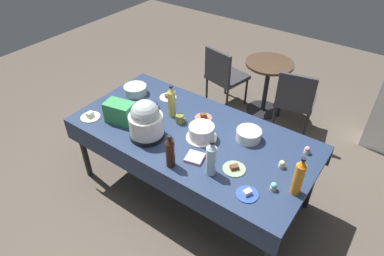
{
  "coord_description": "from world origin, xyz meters",
  "views": [
    {
      "loc": [
        1.37,
        -1.9,
        2.63
      ],
      "look_at": [
        0.0,
        0.0,
        0.8
      ],
      "focal_mm": 31.45,
      "sensor_mm": 36.0,
      "label": 1
    }
  ],
  "objects_px": {
    "soda_bottle_orange_juice": "(299,177)",
    "dessert_plate_cream": "(90,116)",
    "dessert_plate_white": "(168,97)",
    "soda_bottle_ginger_ale": "(172,102)",
    "maroon_chair_left": "(224,74)",
    "potluck_table": "(192,138)",
    "round_cafe_table": "(268,78)",
    "dessert_plate_coral": "(204,117)",
    "frosted_layer_cake": "(202,132)",
    "soda_bottle_water": "(211,159)",
    "cupcake_cocoa": "(307,150)",
    "cupcake_mint": "(282,164)",
    "coffee_mug_navy": "(154,107)",
    "dessert_plate_sage": "(234,168)",
    "glass_salad_bowl": "(135,90)",
    "soda_bottle_cola": "(170,152)",
    "dessert_plate_cobalt": "(247,194)",
    "slow_cooker": "(146,121)",
    "cupcake_vanilla": "(274,187)",
    "maroon_chair_right": "(295,98)",
    "soda_carton": "(120,112)",
    "coffee_mug_olive": "(180,119)",
    "ceramic_snack_bowl": "(249,135)"
  },
  "relations": [
    {
      "from": "soda_bottle_orange_juice",
      "to": "dessert_plate_cream",
      "type": "bearing_deg",
      "value": -172.61
    },
    {
      "from": "dessert_plate_white",
      "to": "soda_bottle_ginger_ale",
      "type": "xyz_separation_m",
      "value": [
        0.23,
        -0.21,
        0.14
      ]
    },
    {
      "from": "dessert_plate_cream",
      "to": "maroon_chair_left",
      "type": "relative_size",
      "value": 0.22
    },
    {
      "from": "potluck_table",
      "to": "round_cafe_table",
      "type": "height_order",
      "value": "potluck_table"
    },
    {
      "from": "dessert_plate_coral",
      "to": "soda_bottle_orange_juice",
      "type": "bearing_deg",
      "value": -19.09
    },
    {
      "from": "dessert_plate_coral",
      "to": "round_cafe_table",
      "type": "distance_m",
      "value": 1.5
    },
    {
      "from": "frosted_layer_cake",
      "to": "soda_bottle_water",
      "type": "distance_m",
      "value": 0.43
    },
    {
      "from": "dessert_plate_coral",
      "to": "soda_bottle_ginger_ale",
      "type": "height_order",
      "value": "soda_bottle_ginger_ale"
    },
    {
      "from": "cupcake_cocoa",
      "to": "maroon_chair_left",
      "type": "xyz_separation_m",
      "value": [
        -1.5,
        1.16,
        -0.29
      ]
    },
    {
      "from": "dessert_plate_cream",
      "to": "cupcake_cocoa",
      "type": "xyz_separation_m",
      "value": [
        1.85,
        0.71,
        0.02
      ]
    },
    {
      "from": "dessert_plate_white",
      "to": "cupcake_mint",
      "type": "height_order",
      "value": "cupcake_mint"
    },
    {
      "from": "dessert_plate_coral",
      "to": "maroon_chair_left",
      "type": "distance_m",
      "value": 1.39
    },
    {
      "from": "potluck_table",
      "to": "coffee_mug_navy",
      "type": "xyz_separation_m",
      "value": [
        -0.49,
        0.06,
        0.11
      ]
    },
    {
      "from": "dessert_plate_sage",
      "to": "glass_salad_bowl",
      "type": "bearing_deg",
      "value": 165.25
    },
    {
      "from": "soda_bottle_ginger_ale",
      "to": "maroon_chair_left",
      "type": "xyz_separation_m",
      "value": [
        -0.26,
        1.39,
        -0.41
      ]
    },
    {
      "from": "soda_bottle_cola",
      "to": "coffee_mug_navy",
      "type": "xyz_separation_m",
      "value": [
        -0.6,
        0.49,
        -0.09
      ]
    },
    {
      "from": "dessert_plate_coral",
      "to": "cupcake_mint",
      "type": "bearing_deg",
      "value": -11.83
    },
    {
      "from": "glass_salad_bowl",
      "to": "soda_bottle_ginger_ale",
      "type": "relative_size",
      "value": 0.73
    },
    {
      "from": "potluck_table",
      "to": "dessert_plate_white",
      "type": "height_order",
      "value": "dessert_plate_white"
    },
    {
      "from": "dessert_plate_sage",
      "to": "dessert_plate_cobalt",
      "type": "bearing_deg",
      "value": -39.3
    },
    {
      "from": "glass_salad_bowl",
      "to": "soda_bottle_water",
      "type": "relative_size",
      "value": 0.74
    },
    {
      "from": "dessert_plate_coral",
      "to": "cupcake_mint",
      "type": "xyz_separation_m",
      "value": [
        0.87,
        -0.18,
        0.02
      ]
    },
    {
      "from": "potluck_table",
      "to": "soda_bottle_ginger_ale",
      "type": "height_order",
      "value": "soda_bottle_ginger_ale"
    },
    {
      "from": "dessert_plate_cream",
      "to": "soda_bottle_cola",
      "type": "xyz_separation_m",
      "value": [
        1.02,
        -0.06,
        0.12
      ]
    },
    {
      "from": "slow_cooker",
      "to": "soda_bottle_ginger_ale",
      "type": "distance_m",
      "value": 0.38
    },
    {
      "from": "frosted_layer_cake",
      "to": "dessert_plate_white",
      "type": "distance_m",
      "value": 0.73
    },
    {
      "from": "glass_salad_bowl",
      "to": "dessert_plate_sage",
      "type": "height_order",
      "value": "glass_salad_bowl"
    },
    {
      "from": "dessert_plate_sage",
      "to": "soda_bottle_orange_juice",
      "type": "height_order",
      "value": "soda_bottle_orange_juice"
    },
    {
      "from": "dessert_plate_cobalt",
      "to": "cupcake_vanilla",
      "type": "height_order",
      "value": "cupcake_vanilla"
    },
    {
      "from": "cupcake_cocoa",
      "to": "soda_bottle_cola",
      "type": "bearing_deg",
      "value": -136.96
    },
    {
      "from": "soda_bottle_orange_juice",
      "to": "dessert_plate_cobalt",
      "type": "bearing_deg",
      "value": -140.07
    },
    {
      "from": "dessert_plate_coral",
      "to": "potluck_table",
      "type": "bearing_deg",
      "value": -80.97
    },
    {
      "from": "glass_salad_bowl",
      "to": "maroon_chair_right",
      "type": "bearing_deg",
      "value": 45.66
    },
    {
      "from": "dessert_plate_sage",
      "to": "soda_carton",
      "type": "xyz_separation_m",
      "value": [
        -1.18,
        -0.07,
        0.09
      ]
    },
    {
      "from": "dessert_plate_cream",
      "to": "round_cafe_table",
      "type": "bearing_deg",
      "value": 67.55
    },
    {
      "from": "soda_bottle_ginger_ale",
      "to": "coffee_mug_olive",
      "type": "bearing_deg",
      "value": -21.04
    },
    {
      "from": "soda_bottle_water",
      "to": "dessert_plate_sage",
      "type": "bearing_deg",
      "value": 46.72
    },
    {
      "from": "glass_salad_bowl",
      "to": "soda_bottle_cola",
      "type": "distance_m",
      "value": 1.16
    },
    {
      "from": "dessert_plate_sage",
      "to": "coffee_mug_navy",
      "type": "bearing_deg",
      "value": 166.86
    },
    {
      "from": "maroon_chair_right",
      "to": "soda_bottle_cola",
      "type": "bearing_deg",
      "value": -99.06
    },
    {
      "from": "ceramic_snack_bowl",
      "to": "soda_bottle_ginger_ale",
      "type": "relative_size",
      "value": 0.67
    },
    {
      "from": "slow_cooker",
      "to": "dessert_plate_cream",
      "type": "distance_m",
      "value": 0.66
    },
    {
      "from": "coffee_mug_navy",
      "to": "soda_bottle_cola",
      "type": "bearing_deg",
      "value": -39.53
    },
    {
      "from": "cupcake_cocoa",
      "to": "soda_carton",
      "type": "relative_size",
      "value": 0.26
    },
    {
      "from": "soda_bottle_orange_juice",
      "to": "maroon_chair_right",
      "type": "height_order",
      "value": "soda_bottle_orange_juice"
    },
    {
      "from": "soda_carton",
      "to": "coffee_mug_olive",
      "type": "bearing_deg",
      "value": 21.38
    },
    {
      "from": "dessert_plate_coral",
      "to": "dessert_plate_white",
      "type": "bearing_deg",
      "value": 170.61
    },
    {
      "from": "coffee_mug_olive",
      "to": "maroon_chair_left",
      "type": "bearing_deg",
      "value": 105.19
    },
    {
      "from": "round_cafe_table",
      "to": "dessert_plate_coral",
      "type": "bearing_deg",
      "value": -89.53
    },
    {
      "from": "glass_salad_bowl",
      "to": "coffee_mug_navy",
      "type": "relative_size",
      "value": 2.0
    }
  ]
}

